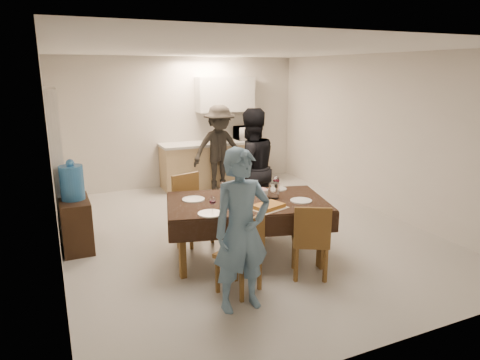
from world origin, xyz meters
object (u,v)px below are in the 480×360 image
object	(u,v)px
console	(76,224)
savoury_tart	(268,206)
water_pitcher	(274,191)
water_jug	(72,183)
person_kitchen	(220,149)
microwave	(247,133)
wine_bottle	(242,189)
person_near	(242,231)
dining_table	(247,203)
person_far	(250,168)

from	to	relation	value
console	savoury_tart	size ratio (longest dim) A/B	1.84
water_pitcher	savoury_tart	distance (m)	0.42
savoury_tart	water_jug	bearing A→B (deg)	142.46
person_kitchen	water_pitcher	bearing A→B (deg)	-99.13
console	microwave	size ratio (longest dim) A/B	1.46
wine_bottle	person_kitchen	distance (m)	3.16
water_jug	person_near	world-z (taller)	person_near
console	water_pitcher	size ratio (longest dim) A/B	3.71
water_jug	savoury_tart	distance (m)	2.60
console	water_pitcher	xyz separation A→B (m)	(2.31, -1.25, 0.52)
console	microwave	xyz separation A→B (m)	(3.62, 2.33, 0.71)
console	person_near	size ratio (longest dim) A/B	0.45
person_near	wine_bottle	bearing A→B (deg)	64.54
console	water_jug	xyz separation A→B (m)	(0.00, -0.00, 0.57)
dining_table	wine_bottle	bearing A→B (deg)	149.43
person_far	dining_table	bearing A→B (deg)	60.77
microwave	person_far	distance (m)	2.72
microwave	person_far	world-z (taller)	person_far
microwave	savoury_tart	bearing A→B (deg)	68.22
savoury_tart	person_kitchen	distance (m)	3.54
person_kitchen	savoury_tart	bearing A→B (deg)	-102.29
console	wine_bottle	bearing A→B (deg)	-31.10
water_pitcher	microwave	size ratio (longest dim) A/B	0.39
wine_bottle	microwave	xyz separation A→B (m)	(1.71, 3.47, 0.15)
wine_bottle	person_near	world-z (taller)	person_near
person_near	microwave	bearing A→B (deg)	63.20
dining_table	savoury_tart	xyz separation A→B (m)	(0.10, -0.38, 0.06)
dining_table	savoury_tart	distance (m)	0.40
console	person_near	distance (m)	2.70
wine_bottle	person_kitchen	bearing A→B (deg)	73.39
console	person_kitchen	distance (m)	3.41
console	person_near	xyz separation A→B (m)	(1.41, -2.25, 0.47)
dining_table	console	xyz separation A→B (m)	(-1.96, 1.20, -0.38)
water_jug	console	bearing A→B (deg)	90.00
wine_bottle	savoury_tart	bearing A→B (deg)	-70.77
person_near	console	bearing A→B (deg)	120.99
water_jug	person_near	size ratio (longest dim) A/B	0.28
wine_bottle	person_far	world-z (taller)	person_far
person_far	console	bearing A→B (deg)	-5.00
console	person_far	size ratio (longest dim) A/B	0.41
water_jug	wine_bottle	xyz separation A→B (m)	(1.91, -1.15, -0.01)
console	microwave	world-z (taller)	microwave
microwave	person_kitchen	xyz separation A→B (m)	(-0.81, -0.45, -0.21)
water_jug	wine_bottle	distance (m)	2.23
wine_bottle	microwave	bearing A→B (deg)	63.79
console	savoury_tart	world-z (taller)	savoury_tart
water_jug	person_far	world-z (taller)	person_far
water_jug	wine_bottle	world-z (taller)	water_jug
dining_table	water_jug	distance (m)	2.30
water_pitcher	person_kitchen	bearing A→B (deg)	80.87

